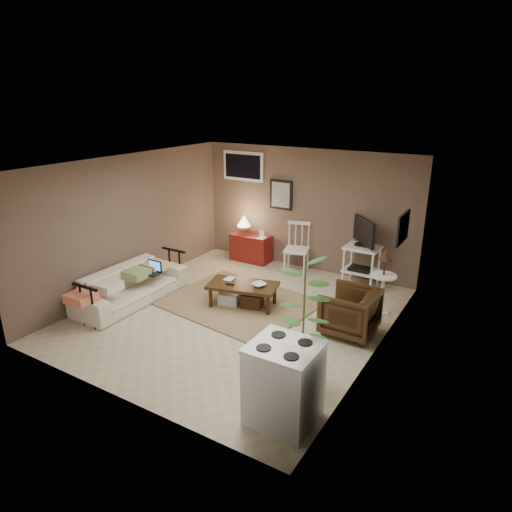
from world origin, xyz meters
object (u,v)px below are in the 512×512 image
Objects in this scene: spindle_chair at (297,250)px; red_console at (250,245)px; stove at (284,383)px; tv_stand at (362,251)px; side_table at (384,274)px; sofa at (130,280)px; potted_plant at (304,316)px; armchair at (350,310)px; coffee_table at (242,293)px.

red_console is at bearing 175.27° from spindle_chair.
stove is (2.97, -4.09, 0.12)m from red_console.
tv_stand is (2.45, -0.11, 0.34)m from red_console.
spindle_chair is 2.17m from side_table.
tv_stand is at bearing -49.33° from sofa.
spindle_chair is 1.33m from tv_stand.
tv_stand is at bearing 96.69° from potted_plant.
potted_plant reaches higher than stove.
stove is (0.07, -2.19, 0.08)m from armchair.
stove is at bearing 2.03° from armchair.
tv_stand is 1.87m from armchair.
stove is at bearing -54.01° from red_console.
side_table is 3.12m from stove.
coffee_table is at bearing -126.95° from tv_stand.
potted_plant is at bearing -38.23° from coffee_table.
armchair is at bearing -33.19° from red_console.
sofa is 2.02× the size of spindle_chair.
tv_stand reaches higher than side_table.
armchair is (3.56, 0.88, -0.02)m from sofa.
spindle_chair is 4.40m from stove.
tv_stand is at bearing -165.68° from armchair.
spindle_chair is 1.08× the size of stove.
red_console is (-1.07, 1.95, 0.10)m from coffee_table.
coffee_table is 1.84m from armchair.
sofa is at bearing -154.42° from side_table.
red_console is at bearing 118.59° from coffee_table.
armchair is 0.82× the size of stove.
spindle_chair is at bearing 155.76° from side_table.
stove reaches higher than coffee_table.
side_table is at bearing -64.42° from sofa.
armchair is (2.90, -1.90, 0.04)m from red_console.
sofa reaches higher than coffee_table.
red_console is at bearing 162.48° from side_table.
armchair is at bearing -75.89° from tv_stand.
red_console is 3.47m from armchair.
spindle_chair is (1.79, 2.69, 0.07)m from sofa.
armchair is 1.54m from potted_plant.
spindle_chair is at bearing -135.42° from armchair.
tv_stand is (1.39, 1.85, 0.44)m from coffee_table.
red_console is 0.59× the size of potted_plant.
sofa is at bearing 170.74° from potted_plant.
stove is at bearing -48.26° from coffee_table.
side_table is (3.76, 1.80, 0.28)m from sofa.
armchair is at bearing 1.73° from coffee_table.
sofa is at bearing -139.33° from tv_stand.
stove reaches higher than armchair.
sofa is 1.86× the size of side_table.
red_console is at bearing 177.44° from tv_stand.
potted_plant reaches higher than tv_stand.
coffee_table is 0.96× the size of tv_stand.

